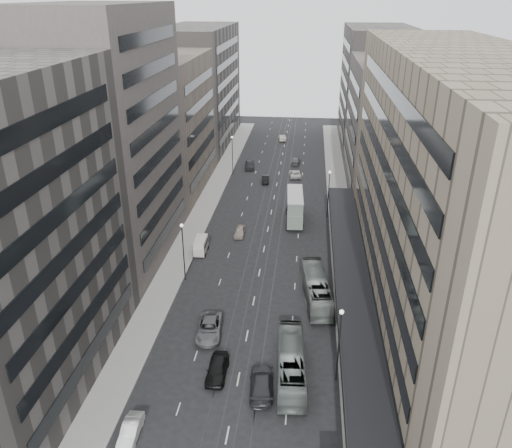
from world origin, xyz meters
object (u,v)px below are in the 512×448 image
at_px(bus_far, 316,288).
at_px(pedestrian, 353,405).
at_px(panel_van, 201,245).
at_px(sedan_2, 209,328).
at_px(bus_near, 291,363).
at_px(sedan_0, 217,369).
at_px(double_decker, 295,206).
at_px(sedan_1, 131,430).

xyz_separation_m(bus_far, pedestrian, (3.34, -18.51, -0.66)).
distance_m(bus_far, panel_van, 19.90).
bearing_deg(pedestrian, sedan_2, -62.30).
height_order(bus_near, sedan_0, bus_near).
distance_m(panel_van, sedan_2, 19.56).
bearing_deg(sedan_2, bus_near, -36.44).
bearing_deg(double_decker, panel_van, -139.03).
relative_size(sedan_0, sedan_1, 1.19).
relative_size(sedan_0, pedestrian, 2.95).
relative_size(bus_far, double_decker, 1.27).
bearing_deg(bus_near, sedan_0, 2.12).
distance_m(bus_near, sedan_0, 7.43).
bearing_deg(bus_near, bus_far, -103.59).
relative_size(double_decker, sedan_1, 2.28).
bearing_deg(pedestrian, bus_far, -108.43).
relative_size(bus_far, pedestrian, 7.12).
distance_m(bus_far, pedestrian, 18.82).
bearing_deg(sedan_0, panel_van, 105.28).
bearing_deg(sedan_0, bus_near, 5.55).
relative_size(bus_near, bus_far, 0.96).
height_order(bus_near, sedan_1, bus_near).
bearing_deg(pedestrian, bus_near, -65.57).
bearing_deg(sedan_0, double_decker, 80.43).
bearing_deg(sedan_1, sedan_2, 73.21).
height_order(panel_van, sedan_0, panel_van).
height_order(bus_far, sedan_0, bus_far).
bearing_deg(bus_far, sedan_2, 27.81).
distance_m(double_decker, sedan_2, 32.89).
relative_size(bus_near, sedan_1, 2.77).
xyz_separation_m(double_decker, sedan_1, (-12.46, -46.58, -2.03)).
relative_size(panel_van, sedan_2, 0.64).
height_order(sedan_1, sedan_2, sedan_2).
height_order(sedan_0, sedan_1, sedan_0).
xyz_separation_m(bus_near, double_decker, (-1.01, 37.51, 1.13)).
distance_m(sedan_2, pedestrian, 18.32).
xyz_separation_m(sedan_0, pedestrian, (13.20, -3.65, 0.15)).
relative_size(bus_near, double_decker, 1.22).
relative_size(panel_van, pedestrian, 2.30).
bearing_deg(pedestrian, panel_van, -83.85).
distance_m(bus_far, sedan_0, 17.85).
bearing_deg(double_decker, sedan_1, -107.85).
xyz_separation_m(bus_near, bus_far, (2.50, 14.13, 0.06)).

